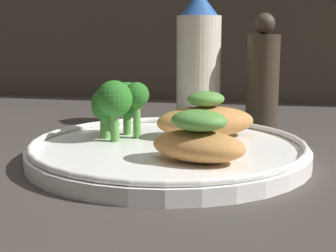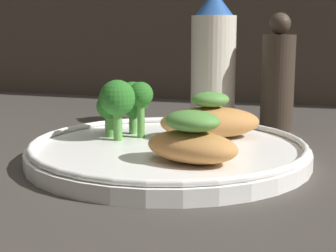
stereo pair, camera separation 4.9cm
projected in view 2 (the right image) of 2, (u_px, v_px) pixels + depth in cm
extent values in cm
cube|color=#3D3833|center=(168.00, 165.00, 49.82)|extent=(180.00, 180.00, 1.00)
cylinder|color=white|center=(168.00, 153.00, 49.60)|extent=(27.06, 27.06, 1.40)
torus|color=white|center=(168.00, 143.00, 49.41)|extent=(26.46, 26.46, 0.60)
ellipsoid|color=#BC7F42|center=(192.00, 147.00, 43.55)|extent=(9.38, 7.19, 2.64)
ellipsoid|color=#518E3D|center=(192.00, 121.00, 43.13)|extent=(5.76, 5.06, 1.80)
ellipsoid|color=#BC7F42|center=(210.00, 122.00, 53.13)|extent=(11.59, 8.99, 3.19)
ellipsoid|color=#518E3D|center=(210.00, 100.00, 52.68)|extent=(4.82, 4.42, 1.59)
cylinder|color=#569942|center=(141.00, 120.00, 53.16)|extent=(0.77, 0.77, 3.60)
sphere|color=#286B23|center=(141.00, 94.00, 52.65)|extent=(2.59, 2.59, 2.59)
cylinder|color=#569942|center=(133.00, 122.00, 55.17)|extent=(0.85, 0.85, 2.49)
sphere|color=#286B23|center=(133.00, 99.00, 54.69)|extent=(3.68, 3.68, 3.68)
cylinder|color=#569942|center=(112.00, 122.00, 55.44)|extent=(0.93, 0.93, 2.44)
sphere|color=#286B23|center=(111.00, 102.00, 55.01)|extent=(2.89, 2.89, 2.89)
cylinder|color=#569942|center=(110.00, 126.00, 53.65)|extent=(1.07, 1.07, 2.30)
sphere|color=#286B23|center=(110.00, 106.00, 53.25)|extent=(2.75, 2.75, 2.75)
cylinder|color=#569942|center=(118.00, 125.00, 51.90)|extent=(0.92, 0.92, 3.05)
sphere|color=#286B23|center=(117.00, 98.00, 51.37)|extent=(3.65, 3.65, 3.65)
cylinder|color=silver|center=(216.00, 72.00, 65.82)|extent=(5.69, 5.69, 14.13)
cone|color=#23519E|center=(217.00, 3.00, 64.20)|extent=(4.84, 4.84, 3.11)
cylinder|color=#382D23|center=(278.00, 83.00, 63.66)|extent=(4.08, 4.08, 11.79)
sphere|color=#382D23|center=(280.00, 24.00, 62.30)|extent=(2.65, 2.65, 2.65)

